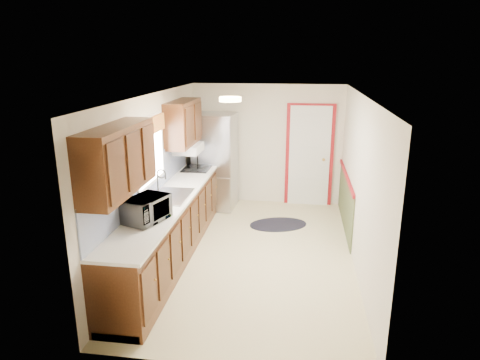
% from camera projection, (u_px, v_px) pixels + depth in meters
% --- Properties ---
extents(room_shell, '(3.20, 5.20, 2.52)m').
position_uv_depth(room_shell, '(253.00, 179.00, 6.21)').
color(room_shell, beige).
rests_on(room_shell, ground).
extents(kitchen_run, '(0.63, 4.00, 2.20)m').
position_uv_depth(kitchen_run, '(166.00, 207.00, 6.21)').
color(kitchen_run, '#3D1E0E').
rests_on(kitchen_run, ground).
extents(back_wall_trim, '(1.12, 2.30, 2.08)m').
position_uv_depth(back_wall_trim, '(317.00, 165.00, 8.27)').
color(back_wall_trim, maroon).
rests_on(back_wall_trim, ground).
extents(ceiling_fixture, '(0.30, 0.30, 0.06)m').
position_uv_depth(ceiling_fixture, '(230.00, 99.00, 5.74)').
color(ceiling_fixture, '#FFD88C').
rests_on(ceiling_fixture, room_shell).
extents(microwave, '(0.47, 0.63, 0.38)m').
position_uv_depth(microwave, '(146.00, 207.00, 5.28)').
color(microwave, white).
rests_on(microwave, kitchen_run).
extents(refrigerator, '(0.81, 0.80, 1.86)m').
position_uv_depth(refrigerator, '(215.00, 161.00, 8.37)').
color(refrigerator, '#B7B7BC').
rests_on(refrigerator, ground).
extents(rug, '(1.19, 0.96, 0.01)m').
position_uv_depth(rug, '(278.00, 224.00, 7.68)').
color(rug, black).
rests_on(rug, ground).
extents(cooktop, '(0.47, 0.57, 0.02)m').
position_uv_depth(cooktop, '(197.00, 168.00, 7.78)').
color(cooktop, black).
rests_on(cooktop, kitchen_run).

